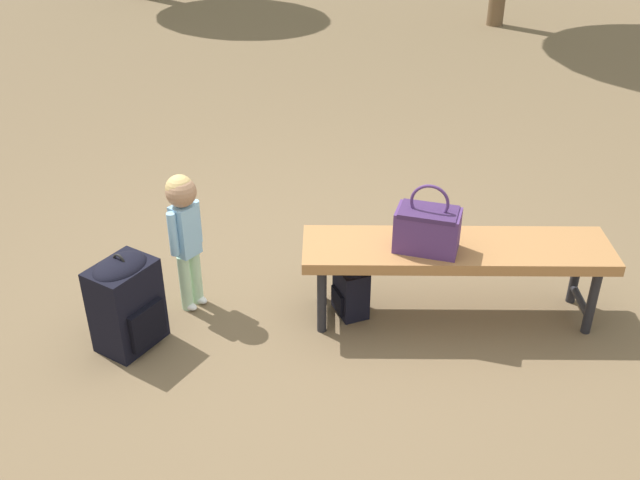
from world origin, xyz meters
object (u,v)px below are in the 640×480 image
object	(u,v)px
child_standing	(184,223)
backpack_large	(126,300)
handbag	(427,228)
backpack_small	(351,288)
park_bench	(456,254)

from	to	relation	value
child_standing	backpack_large	distance (m)	0.50
handbag	backpack_large	distance (m)	1.56
handbag	backpack_small	size ratio (longest dim) A/B	1.14
child_standing	handbag	bearing A→B (deg)	-176.69
park_bench	child_standing	bearing A→B (deg)	5.73
child_standing	backpack_small	world-z (taller)	child_standing
park_bench	handbag	bearing A→B (deg)	23.50
child_standing	backpack_small	distance (m)	0.96
child_standing	backpack_large	world-z (taller)	child_standing
park_bench	backpack_large	world-z (taller)	backpack_large
park_bench	handbag	xyz separation A→B (m)	(0.16, 0.07, 0.18)
park_bench	handbag	distance (m)	0.25
park_bench	child_standing	xyz separation A→B (m)	(1.42, 0.14, 0.13)
backpack_large	backpack_small	size ratio (longest dim) A/B	1.67
park_bench	backpack_large	xyz separation A→B (m)	(1.62, 0.52, -0.12)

